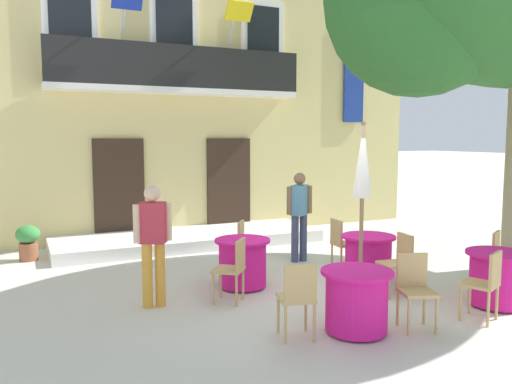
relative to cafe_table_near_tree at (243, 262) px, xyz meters
name	(u,v)px	position (x,y,z in m)	size (l,w,h in m)	color
ground_plane	(328,289)	(1.15, -0.66, -0.39)	(120.00, 120.00, 0.00)	beige
building_facade	(153,82)	(0.21, 6.32, 3.36)	(13.00, 5.09, 7.50)	#DBC67F
entrance_step_platform	(189,239)	(0.21, 3.41, -0.27)	(5.69, 1.84, 0.25)	silver
cafe_table_near_tree	(243,262)	(0.00, 0.00, 0.00)	(0.86, 0.86, 0.76)	#DB1984
cafe_chair_near_tree_0	(247,244)	(0.37, 0.66, 0.14)	(0.56, 0.56, 0.91)	tan
cafe_chair_near_tree_1	(233,266)	(-0.41, -0.63, 0.14)	(0.56, 0.56, 0.91)	tan
cafe_table_middle	(357,301)	(0.49, -2.28, 0.00)	(0.86, 0.86, 0.76)	#DB1984
cafe_chair_middle_0	(298,295)	(-0.26, -2.18, 0.14)	(0.48, 0.48, 0.91)	tan
cafe_chair_middle_1	(415,286)	(1.22, -2.46, 0.14)	(0.51, 0.51, 0.91)	tan
cafe_table_front	(497,278)	(2.84, -2.30, 0.00)	(0.86, 0.86, 0.76)	#DB1984
cafe_chair_front_0	(486,281)	(2.18, -2.67, 0.14)	(0.53, 0.53, 0.91)	tan
cafe_chair_front_1	(503,257)	(3.46, -1.87, 0.14)	(0.54, 0.54, 0.91)	tan
cafe_table_far_side	(368,258)	(1.96, -0.57, 0.00)	(0.86, 0.86, 0.76)	#DB1984
cafe_chair_far_side_0	(342,241)	(1.96, 0.18, 0.14)	(0.44, 0.44, 0.91)	tan
cafe_chair_far_side_1	(399,260)	(1.94, -1.32, 0.14)	(0.45, 0.45, 0.91)	tan
cafe_umbrella	(362,183)	(1.47, -1.03, 1.27)	(0.44, 0.44, 2.55)	#997A56
ground_planter_left	(28,241)	(-2.99, 3.31, -0.01)	(0.44, 0.44, 0.68)	#995638
pedestrian_near_entrance	(299,212)	(1.63, 1.08, 0.55)	(0.53, 0.38, 1.67)	#384260
pedestrian_mid_plaza	(153,239)	(-1.47, -0.34, 0.56)	(0.53, 0.36, 1.69)	gold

